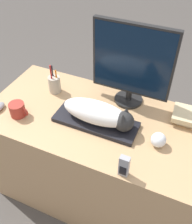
{
  "coord_description": "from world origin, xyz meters",
  "views": [
    {
      "loc": [
        0.45,
        -0.67,
        1.8
      ],
      "look_at": [
        0.01,
        0.31,
        0.82
      ],
      "focal_mm": 42.0,
      "sensor_mm": 36.0,
      "label": 1
    }
  ],
  "objects_px": {
    "monitor": "(132,63)",
    "baseball": "(158,140)",
    "keyboard": "(96,122)",
    "phone": "(124,166)",
    "book_stack": "(192,117)",
    "coffee_mug": "(18,110)",
    "pen_cup": "(55,84)",
    "cat": "(101,114)"
  },
  "relations": [
    {
      "from": "monitor",
      "to": "baseball",
      "type": "relative_size",
      "value": 6.32
    },
    {
      "from": "baseball",
      "to": "keyboard",
      "type": "bearing_deg",
      "value": 177.6
    },
    {
      "from": "phone",
      "to": "book_stack",
      "type": "relative_size",
      "value": 0.57
    },
    {
      "from": "coffee_mug",
      "to": "phone",
      "type": "relative_size",
      "value": 0.98
    },
    {
      "from": "pen_cup",
      "to": "phone",
      "type": "xyz_separation_m",
      "value": [
        0.61,
        -0.42,
        0.0
      ]
    },
    {
      "from": "coffee_mug",
      "to": "book_stack",
      "type": "height_order",
      "value": "coffee_mug"
    },
    {
      "from": "pen_cup",
      "to": "baseball",
      "type": "distance_m",
      "value": 0.74
    },
    {
      "from": "cat",
      "to": "phone",
      "type": "distance_m",
      "value": 0.34
    },
    {
      "from": "monitor",
      "to": "baseball",
      "type": "xyz_separation_m",
      "value": [
        0.25,
        -0.28,
        -0.23
      ]
    },
    {
      "from": "keyboard",
      "to": "book_stack",
      "type": "relative_size",
      "value": 2.23
    },
    {
      "from": "cat",
      "to": "pen_cup",
      "type": "relative_size",
      "value": 2.01
    },
    {
      "from": "coffee_mug",
      "to": "baseball",
      "type": "xyz_separation_m",
      "value": [
        0.79,
        0.1,
        -0.0
      ]
    },
    {
      "from": "cat",
      "to": "baseball",
      "type": "height_order",
      "value": "cat"
    },
    {
      "from": "monitor",
      "to": "book_stack",
      "type": "bearing_deg",
      "value": -5.06
    },
    {
      "from": "keyboard",
      "to": "cat",
      "type": "height_order",
      "value": "cat"
    },
    {
      "from": "monitor",
      "to": "book_stack",
      "type": "xyz_separation_m",
      "value": [
        0.38,
        -0.03,
        -0.23
      ]
    },
    {
      "from": "keyboard",
      "to": "cat",
      "type": "xyz_separation_m",
      "value": [
        0.03,
        0.0,
        0.07
      ]
    },
    {
      "from": "baseball",
      "to": "phone",
      "type": "xyz_separation_m",
      "value": [
        -0.1,
        -0.24,
        0.02
      ]
    },
    {
      "from": "pen_cup",
      "to": "book_stack",
      "type": "bearing_deg",
      "value": 4.47
    },
    {
      "from": "pen_cup",
      "to": "book_stack",
      "type": "distance_m",
      "value": 0.85
    },
    {
      "from": "baseball",
      "to": "phone",
      "type": "bearing_deg",
      "value": -113.06
    },
    {
      "from": "cat",
      "to": "monitor",
      "type": "xyz_separation_m",
      "value": [
        0.07,
        0.26,
        0.18
      ]
    },
    {
      "from": "pen_cup",
      "to": "book_stack",
      "type": "height_order",
      "value": "pen_cup"
    },
    {
      "from": "monitor",
      "to": "book_stack",
      "type": "distance_m",
      "value": 0.45
    },
    {
      "from": "book_stack",
      "to": "keyboard",
      "type": "bearing_deg",
      "value": -154.66
    },
    {
      "from": "baseball",
      "to": "coffee_mug",
      "type": "bearing_deg",
      "value": -172.57
    },
    {
      "from": "coffee_mug",
      "to": "pen_cup",
      "type": "relative_size",
      "value": 0.58
    },
    {
      "from": "cat",
      "to": "phone",
      "type": "height_order",
      "value": "cat"
    },
    {
      "from": "pen_cup",
      "to": "phone",
      "type": "distance_m",
      "value": 0.74
    },
    {
      "from": "cat",
      "to": "monitor",
      "type": "relative_size",
      "value": 0.82
    },
    {
      "from": "cat",
      "to": "coffee_mug",
      "type": "height_order",
      "value": "cat"
    },
    {
      "from": "phone",
      "to": "book_stack",
      "type": "xyz_separation_m",
      "value": [
        0.23,
        0.48,
        -0.03
      ]
    },
    {
      "from": "coffee_mug",
      "to": "cat",
      "type": "bearing_deg",
      "value": 14.27
    },
    {
      "from": "pen_cup",
      "to": "book_stack",
      "type": "xyz_separation_m",
      "value": [
        0.84,
        0.07,
        -0.02
      ]
    },
    {
      "from": "cat",
      "to": "baseball",
      "type": "bearing_deg",
      "value": -2.61
    },
    {
      "from": "pen_cup",
      "to": "phone",
      "type": "bearing_deg",
      "value": -34.27
    },
    {
      "from": "keyboard",
      "to": "baseball",
      "type": "bearing_deg",
      "value": -2.4
    },
    {
      "from": "phone",
      "to": "monitor",
      "type": "bearing_deg",
      "value": 106.39
    },
    {
      "from": "keyboard",
      "to": "cat",
      "type": "relative_size",
      "value": 1.16
    },
    {
      "from": "keyboard",
      "to": "phone",
      "type": "relative_size",
      "value": 3.94
    },
    {
      "from": "cat",
      "to": "pen_cup",
      "type": "distance_m",
      "value": 0.42
    },
    {
      "from": "cat",
      "to": "book_stack",
      "type": "distance_m",
      "value": 0.51
    }
  ]
}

